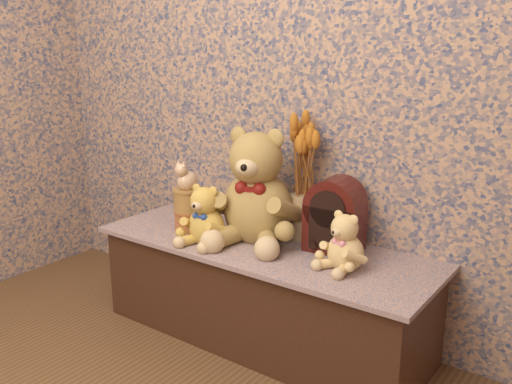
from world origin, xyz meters
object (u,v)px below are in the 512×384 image
(ceramic_vase, at_px, (304,217))
(biscuit_tin_lower, at_px, (189,221))
(teddy_large, at_px, (258,180))
(teddy_medium, at_px, (206,212))
(teddy_small, at_px, (346,238))
(cat_figurine, at_px, (187,174))
(cathedral_radio, at_px, (335,214))

(ceramic_vase, height_order, biscuit_tin_lower, ceramic_vase)
(teddy_large, distance_m, teddy_medium, 0.26)
(teddy_small, bearing_deg, teddy_medium, -155.94)
(teddy_medium, xyz_separation_m, teddy_small, (0.61, 0.10, -0.02))
(teddy_large, distance_m, cat_figurine, 0.33)
(cat_figurine, bearing_deg, teddy_medium, -15.97)
(teddy_medium, height_order, cathedral_radio, cathedral_radio)
(teddy_medium, height_order, cat_figurine, cat_figurine)
(teddy_large, bearing_deg, ceramic_vase, 19.22)
(teddy_small, xyz_separation_m, biscuit_tin_lower, (-0.78, -0.02, -0.07))
(teddy_small, distance_m, biscuit_tin_lower, 0.78)
(teddy_large, bearing_deg, teddy_medium, -145.59)
(teddy_large, xyz_separation_m, biscuit_tin_lower, (-0.31, -0.10, -0.22))
(teddy_medium, distance_m, cathedral_radio, 0.54)
(teddy_large, bearing_deg, cathedral_radio, -3.82)
(teddy_small, height_order, biscuit_tin_lower, teddy_small)
(teddy_large, distance_m, teddy_small, 0.49)
(biscuit_tin_lower, bearing_deg, cat_figurine, 0.00)
(teddy_medium, height_order, ceramic_vase, teddy_medium)
(teddy_small, distance_m, ceramic_vase, 0.35)
(biscuit_tin_lower, relative_size, cat_figurine, 0.92)
(cathedral_radio, bearing_deg, teddy_medium, -158.97)
(teddy_large, height_order, biscuit_tin_lower, teddy_large)
(teddy_medium, xyz_separation_m, biscuit_tin_lower, (-0.17, 0.07, -0.09))
(cathedral_radio, relative_size, biscuit_tin_lower, 2.42)
(ceramic_vase, xyz_separation_m, cat_figurine, (-0.48, -0.21, 0.16))
(teddy_medium, relative_size, ceramic_vase, 1.39)
(ceramic_vase, bearing_deg, cat_figurine, -155.93)
(teddy_large, bearing_deg, biscuit_tin_lower, -177.72)
(biscuit_tin_lower, xyz_separation_m, cat_figurine, (0.00, 0.00, 0.21))
(teddy_large, height_order, teddy_medium, teddy_large)
(cathedral_radio, bearing_deg, teddy_large, -173.88)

